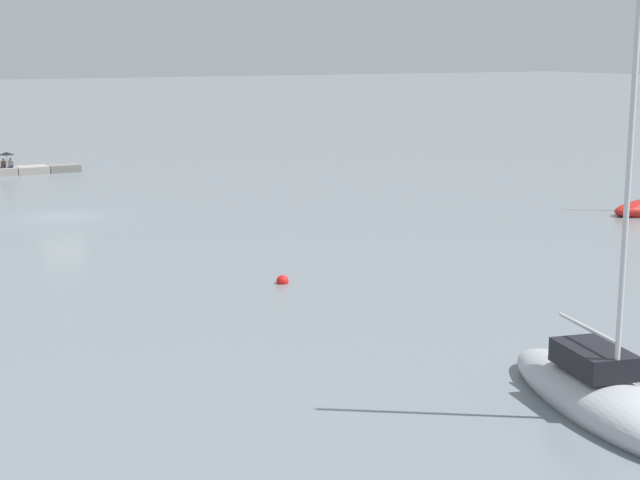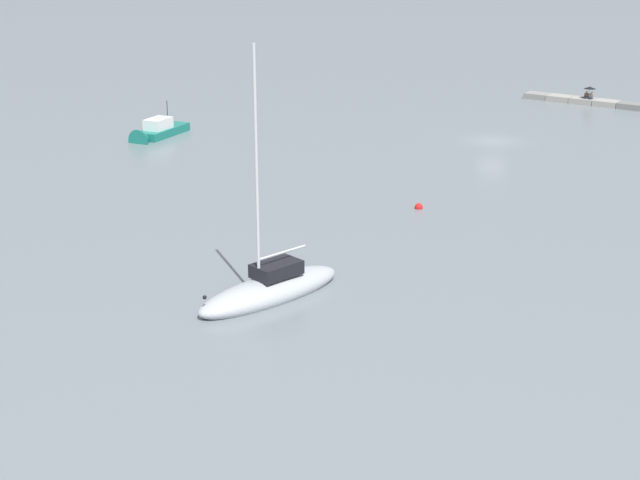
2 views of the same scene
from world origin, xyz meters
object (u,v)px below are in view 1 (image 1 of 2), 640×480
object	(u,v)px
person_seated_brown_right	(3,165)
umbrella_open_black	(6,153)
mooring_buoy_mid	(282,281)
sailboat_grey_mid	(600,396)
person_seated_grey_left	(11,164)

from	to	relation	value
person_seated_brown_right	umbrella_open_black	size ratio (longest dim) A/B	0.58
umbrella_open_black	mooring_buoy_mid	size ratio (longest dim) A/B	2.38
person_seated_brown_right	sailboat_grey_mid	world-z (taller)	sailboat_grey_mid
sailboat_grey_mid	mooring_buoy_mid	world-z (taller)	sailboat_grey_mid
person_seated_grey_left	umbrella_open_black	distance (m)	0.90
mooring_buoy_mid	person_seated_grey_left	bearing A→B (deg)	-84.92
person_seated_grey_left	mooring_buoy_mid	xyz separation A→B (m)	(-3.75, 42.23, -0.75)
person_seated_brown_right	umbrella_open_black	world-z (taller)	umbrella_open_black
sailboat_grey_mid	person_seated_brown_right	bearing A→B (deg)	-72.86
person_seated_grey_left	person_seated_brown_right	size ratio (longest dim) A/B	1.00
person_seated_grey_left	mooring_buoy_mid	size ratio (longest dim) A/B	1.37
umbrella_open_black	sailboat_grey_mid	bearing A→B (deg)	95.25
person_seated_grey_left	person_seated_brown_right	bearing A→B (deg)	7.47
umbrella_open_black	person_seated_grey_left	bearing A→B (deg)	155.68
person_seated_brown_right	sailboat_grey_mid	bearing A→B (deg)	107.29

